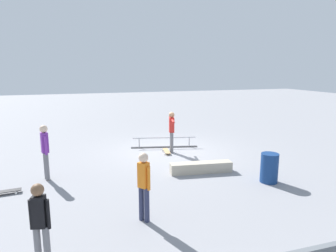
{
  "coord_description": "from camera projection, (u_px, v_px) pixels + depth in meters",
  "views": [
    {
      "loc": [
        3.52,
        10.93,
        3.25
      ],
      "look_at": [
        -0.04,
        -0.21,
        1.0
      ],
      "focal_mm": 32.03,
      "sensor_mm": 36.0,
      "label": 1
    }
  ],
  "objects": [
    {
      "name": "trash_bin",
      "position": [
        269.0,
        168.0,
        8.65
      ],
      "size": [
        0.5,
        0.5,
        0.86
      ],
      "primitive_type": "cylinder",
      "color": "navy",
      "rests_on": "ground_plane"
    },
    {
      "name": "ground_plane",
      "position": [
        169.0,
        152.0,
        11.89
      ],
      "size": [
        60.0,
        60.0,
        0.0
      ],
      "primitive_type": "plane",
      "color": "gray"
    },
    {
      "name": "skateboard_main",
      "position": [
        166.0,
        151.0,
        11.72
      ],
      "size": [
        0.34,
        0.82,
        0.09
      ],
      "rotation": [
        0.0,
        0.0,
        4.58
      ],
      "color": "tan",
      "rests_on": "ground_plane"
    },
    {
      "name": "skate_ledge",
      "position": [
        201.0,
        167.0,
        9.5
      ],
      "size": [
        2.0,
        0.63,
        0.33
      ],
      "primitive_type": "cube",
      "rotation": [
        0.0,
        0.0,
        -0.13
      ],
      "color": "#B2A893",
      "rests_on": "ground_plane"
    },
    {
      "name": "bystander_purple_shirt",
      "position": [
        45.0,
        149.0,
        8.75
      ],
      "size": [
        0.24,
        0.38,
        1.65
      ],
      "rotation": [
        0.0,
        0.0,
        1.82
      ],
      "color": "slate",
      "rests_on": "ground_plane"
    },
    {
      "name": "loose_skateboard_black",
      "position": [
        5.0,
        192.0,
        7.86
      ],
      "size": [
        0.82,
        0.32,
        0.09
      ],
      "rotation": [
        0.0,
        0.0,
        0.1
      ],
      "color": "black",
      "rests_on": "ground_plane"
    },
    {
      "name": "skater_main",
      "position": [
        172.0,
        129.0,
        11.59
      ],
      "size": [
        0.33,
        1.29,
        1.61
      ],
      "rotation": [
        0.0,
        0.0,
        4.51
      ],
      "color": "slate",
      "rests_on": "ground_plane"
    },
    {
      "name": "bystander_black_shirt",
      "position": [
        40.0,
        222.0,
        4.8
      ],
      "size": [
        0.34,
        0.22,
        1.48
      ],
      "rotation": [
        0.0,
        0.0,
        6.02
      ],
      "color": "slate",
      "rests_on": "ground_plane"
    },
    {
      "name": "grind_rail",
      "position": [
        164.0,
        143.0,
        12.53
      ],
      "size": [
        2.77,
        0.85,
        0.44
      ],
      "rotation": [
        0.0,
        0.0,
        -0.22
      ],
      "color": "black",
      "rests_on": "ground_plane"
    },
    {
      "name": "bystander_orange_shirt",
      "position": [
        144.0,
        183.0,
        6.34
      ],
      "size": [
        0.26,
        0.32,
        1.53
      ],
      "rotation": [
        0.0,
        0.0,
        5.35
      ],
      "color": "#2D3351",
      "rests_on": "ground_plane"
    }
  ]
}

